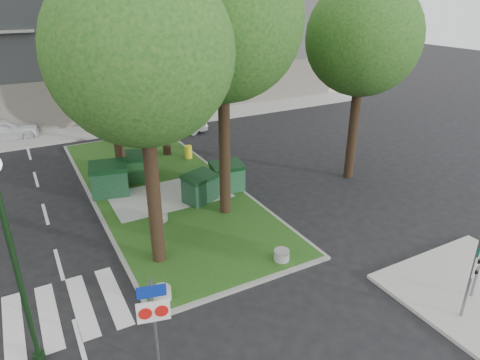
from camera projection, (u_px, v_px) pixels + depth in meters
ground at (234, 290)px, 13.05m from camera, size 120.00×120.00×0.00m
median_island at (162, 188)px, 19.66m from camera, size 6.00×16.00×0.12m
median_kerb at (162, 188)px, 19.66m from camera, size 6.30×16.30×0.10m
sidewalk_corner at (475, 287)px, 13.07m from camera, size 5.00×4.00×0.12m
building_sidewalk at (101, 130)px, 27.86m from camera, size 42.00×3.00×0.12m
zebra_crossing at (98, 300)px, 12.60m from camera, size 5.00×3.00×0.01m
tree_median_near_left at (141, 33)px, 11.51m from camera, size 5.20×5.20×10.53m
tree_median_near_right at (224, 3)px, 14.38m from camera, size 5.60×5.60×11.46m
tree_median_mid at (107, 29)px, 17.08m from camera, size 4.80×4.80×9.99m
tree_street_right at (365, 26)px, 18.26m from camera, size 5.00×5.00×10.06m
dumpster_a at (110, 179)px, 18.64m from camera, size 1.80×1.44×1.49m
dumpster_b at (139, 167)px, 20.12m from camera, size 1.74×1.46×1.38m
dumpster_c at (200, 188)px, 18.09m from camera, size 1.62×1.37×1.28m
dumpster_d at (227, 177)px, 19.10m from camera, size 1.53×1.14×1.33m
bollard_left at (162, 294)px, 12.40m from camera, size 0.55×0.55×0.39m
bollard_right at (282, 255)px, 14.23m from camera, size 0.52×0.52×0.37m
bollard_mid at (160, 216)px, 16.67m from camera, size 0.54×0.54×0.39m
litter_bin at (188, 152)px, 22.89m from camera, size 0.39×0.39×0.68m
street_lamp at (10, 242)px, 9.22m from camera, size 0.43×0.43×5.42m
traffic_sign_pole at (154, 312)px, 9.77m from camera, size 0.75×0.22×2.55m
directional_sign at (480, 254)px, 11.54m from camera, size 1.23×0.52×2.61m
car_white at (3, 130)px, 25.77m from camera, size 3.97×1.67×1.34m
car_silver at (168, 123)px, 26.73m from camera, size 4.78×1.85×1.55m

